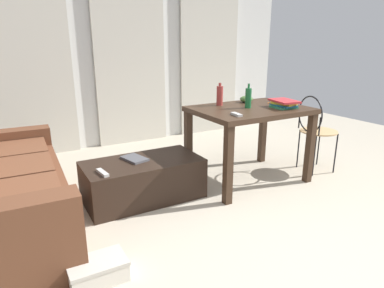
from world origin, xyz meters
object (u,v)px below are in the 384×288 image
Objects in this scene: shoebox at (98,270)px; wire_chair at (314,125)px; craft_table at (249,119)px; bowl at (246,99)px; magazine at (134,159)px; coffee_table at (143,180)px; bottle_near at (220,95)px; bottle_far at (248,98)px; tv_remote_on_table at (237,114)px; book_stack at (284,104)px; tv_remote_primary at (103,173)px; scissors at (271,103)px.

wire_chair is at bearing 14.33° from shoebox.
wire_chair reaches higher than craft_table.
bowl is 0.57× the size of magazine.
bottle_near is at bearing 9.39° from coffee_table.
bottle_near is at bearing 121.10° from bottle_far.
tv_remote_on_table is at bearing -41.12° from magazine.
coffee_table is at bearing 174.21° from bottle_far.
wire_chair reaches higher than shoebox.
bowl is 0.47m from book_stack.
bottle_far is at bearing -5.68° from tv_remote_primary.
bottle_far reaches higher than shoebox.
scissors is at bearing 12.98° from bottle_far.
bottle_far is at bearing -58.90° from bottle_near.
magazine is (-1.37, -0.10, -0.44)m from bowl.
magazine is at bearing 160.57° from tv_remote_on_table.
bottle_far is 0.69× the size of shoebox.
bowl is at bearing 54.25° from bottle_far.
coffee_table is at bearing 54.06° from shoebox.
tv_remote_primary is 0.42m from magazine.
book_stack is (0.13, -0.45, 0.01)m from bowl.
scissors is at bearing 75.15° from book_stack.
magazine is (-1.01, -0.09, -0.50)m from bottle_near.
book_stack is 1.29× the size of magazine.
tv_remote_primary is (-1.57, -0.04, -0.28)m from craft_table.
bottle_near reaches higher than scissors.
tv_remote_on_table is at bearing -175.61° from wire_chair.
scissors is (0.40, 0.09, -0.10)m from bottle_far.
craft_table is at bearing -5.44° from coffee_table.
book_stack is 1.80× the size of tv_remote_primary.
bottle_near is 0.32m from bottle_far.
magazine is at bearing 166.96° from book_stack.
scissors is (0.73, 0.34, -0.01)m from tv_remote_on_table.
coffee_table is 1.26m from craft_table.
tv_remote_on_table reaches higher than shoebox.
bottle_near is 0.96× the size of bottle_far.
craft_table is at bearing -121.30° from bowl.
magazine is 1.24m from shoebox.
shoebox is (-1.65, -1.11, -0.83)m from bottle_near.
magazine is at bearing 171.80° from craft_table.
coffee_table is 1.23× the size of wire_chair.
bottle_near reaches higher than bowl.
wire_chair is at bearing 1.49° from book_stack.
craft_table is at bearing 41.99° from tv_remote_on_table.
shoebox is at bearing -146.09° from bottle_near.
scissors is (1.52, -0.02, 0.60)m from coffee_table.
bowl is (-0.64, 0.43, 0.28)m from wire_chair.
craft_table is 4.65× the size of bottle_far.
bowl reaches higher than coffee_table.
craft_table is 1.25m from magazine.
tv_remote_primary is (-1.86, 0.14, -0.44)m from book_stack.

